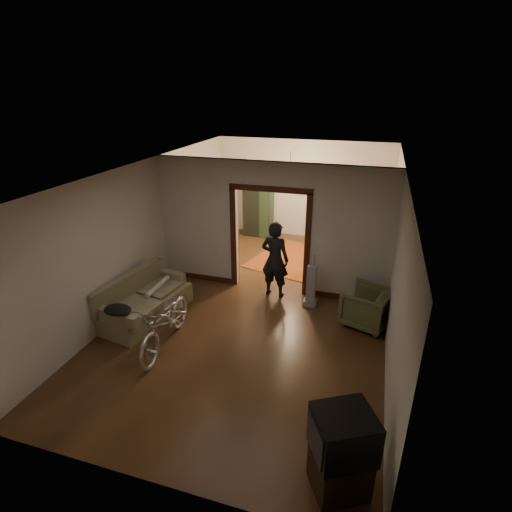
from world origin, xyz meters
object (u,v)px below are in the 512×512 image
at_px(locker, 258,209).
at_px(desk, 337,232).
at_px(armchair, 366,307).
at_px(sofa, 145,297).
at_px(bicycle, 165,322).
at_px(person, 275,260).

bearing_deg(locker, desk, 6.43).
xyz_separation_m(armchair, locker, (-3.33, 4.08, 0.44)).
bearing_deg(sofa, locker, 90.90).
bearing_deg(locker, bicycle, -82.01).
relative_size(sofa, locker, 1.16).
relative_size(locker, desk, 1.72).
distance_m(sofa, desk, 5.90).
distance_m(person, locker, 3.73).
relative_size(armchair, desk, 0.86).
distance_m(sofa, armchair, 4.20).
height_order(sofa, person, person).
bearing_deg(armchair, sofa, -57.19).
xyz_separation_m(sofa, armchair, (4.08, 0.97, -0.06)).
relative_size(sofa, bicycle, 1.04).
xyz_separation_m(bicycle, armchair, (3.25, 1.69, -0.10)).
height_order(sofa, armchair, sofa).
bearing_deg(armchair, person, -88.36).
xyz_separation_m(bicycle, person, (1.32, 2.32, 0.35)).
xyz_separation_m(armchair, desk, (-0.98, 4.05, -0.02)).
distance_m(armchair, person, 2.08).
bearing_deg(armchair, desk, -146.88).
relative_size(sofa, person, 1.14).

